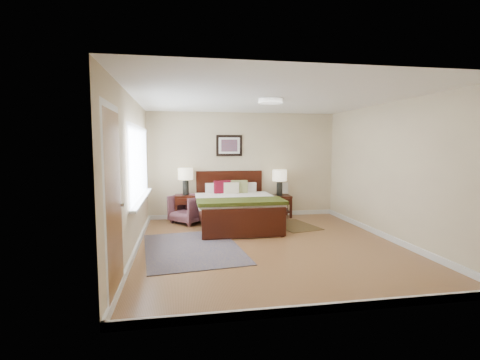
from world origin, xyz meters
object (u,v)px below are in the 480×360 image
at_px(nightstand_left, 186,200).
at_px(lamp_right, 280,178).
at_px(bed, 236,203).
at_px(lamp_left, 185,176).
at_px(nightstand_right, 279,204).
at_px(rug_persian, 193,248).
at_px(armchair, 189,209).

distance_m(nightstand_left, lamp_right, 2.28).
bearing_deg(bed, lamp_left, 143.12).
bearing_deg(nightstand_right, lamp_right, 90.00).
relative_size(nightstand_left, lamp_left, 0.98).
bearing_deg(lamp_left, nightstand_right, -0.30).
distance_m(nightstand_left, nightstand_right, 2.23).
bearing_deg(lamp_left, bed, -36.88).
relative_size(nightstand_right, lamp_left, 0.87).
bearing_deg(rug_persian, nightstand_left, 85.30).
xyz_separation_m(armchair, rug_persian, (0.02, -1.99, -0.31)).
bearing_deg(nightstand_left, bed, -36.14).
xyz_separation_m(nightstand_right, lamp_right, (-0.00, 0.01, 0.63)).
relative_size(bed, armchair, 2.94).
bearing_deg(rug_persian, nightstand_right, 39.70).
bearing_deg(lamp_left, lamp_right, 0.00).
xyz_separation_m(lamp_right, armchair, (-2.17, -0.27, -0.64)).
bearing_deg(lamp_right, bed, -146.79).
relative_size(nightstand_left, lamp_right, 0.98).
height_order(nightstand_left, rug_persian, nightstand_left).
height_order(lamp_left, rug_persian, lamp_left).
height_order(nightstand_left, armchair, armchair).
xyz_separation_m(nightstand_right, armchair, (-2.17, -0.26, -0.01)).
height_order(bed, rug_persian, bed).
distance_m(nightstand_right, armchair, 2.19).
bearing_deg(armchair, nightstand_left, 148.38).
distance_m(bed, lamp_right, 1.49).
height_order(bed, nightstand_left, bed).
bearing_deg(nightstand_right, bed, -147.19).
relative_size(nightstand_left, armchair, 0.86).
bearing_deg(lamp_right, nightstand_left, -179.46).
height_order(lamp_right, armchair, lamp_right).
relative_size(bed, nightstand_right, 3.86).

